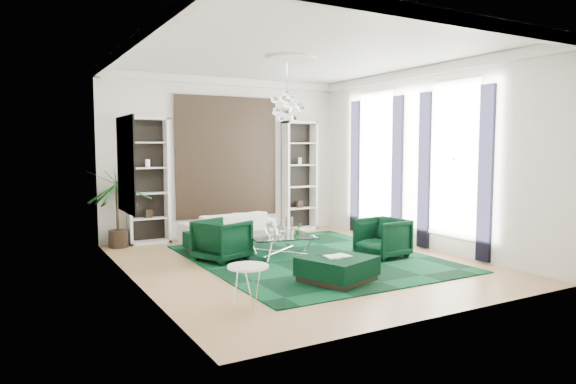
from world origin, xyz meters
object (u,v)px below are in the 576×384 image
coffee_table (279,245)px  side_table (248,286)px  armchair_left (222,240)px  armchair_right (382,238)px  sofa (228,226)px  ottoman_front (337,269)px  ottoman_side (211,243)px  palm (117,196)px

coffee_table → side_table: (-1.89, -2.64, 0.06)m
armchair_left → armchair_right: armchair_left is taller
sofa → armchair_left: (-0.98, -2.07, 0.08)m
side_table → ottoman_front: bearing=14.4°
ottoman_front → ottoman_side: bearing=106.7°
sofa → armchair_left: bearing=57.5°
armchair_right → coffee_table: bearing=-130.2°
ottoman_front → palm: bearing=118.3°
armchair_right → ottoman_side: armchair_right is taller
palm → ottoman_front: bearing=-61.7°
ottoman_side → palm: bearing=136.0°
coffee_table → ottoman_side: bearing=138.6°
armchair_right → ottoman_side: size_ratio=0.92×
coffee_table → ottoman_side: size_ratio=1.34×
armchair_left → coffee_table: bearing=-117.8°
sofa → ottoman_side: (-0.87, -1.23, -0.11)m
sofa → side_table: bearing=63.3°
armchair_left → ottoman_side: size_ratio=0.95×
sofa → coffee_table: size_ratio=1.77×
ottoman_side → palm: 2.33m
armchair_left → palm: 2.83m
coffee_table → side_table: 3.25m
armchair_right → palm: (-4.26, 3.57, 0.73)m
armchair_left → ottoman_front: 2.51m
sofa → ottoman_front: (0.06, -4.35, -0.12)m
coffee_table → ottoman_front: bearing=-93.2°
side_table → palm: (-0.71, 5.06, 0.84)m
armchair_right → armchair_left: bearing=-119.4°
ottoman_side → side_table: side_table is taller
armchair_left → coffee_table: armchair_left is taller
ottoman_side → palm: (-1.54, 1.49, 0.91)m
side_table → ottoman_side: bearing=76.8°
sofa → side_table: 5.10m
coffee_table → armchair_left: bearing=175.4°
sofa → armchair_right: size_ratio=2.56×
palm → coffee_table: bearing=-42.9°
sofa → armchair_right: 3.79m
armchair_left → ottoman_side: bearing=-30.4°
coffee_table → armchair_right: bearing=-34.6°
coffee_table → ottoman_side: (-1.06, 0.93, -0.01)m
armchair_right → side_table: size_ratio=1.51×
armchair_left → palm: palm is taller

